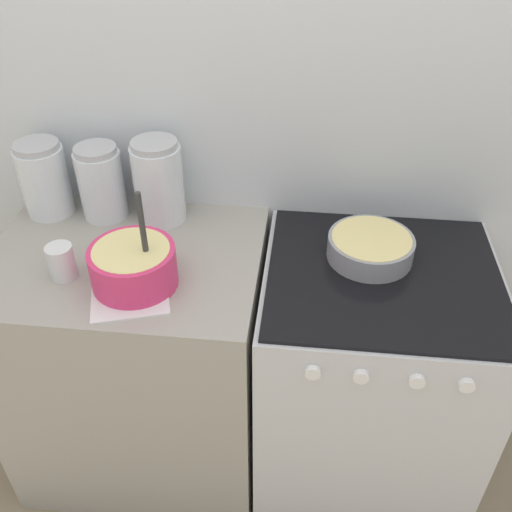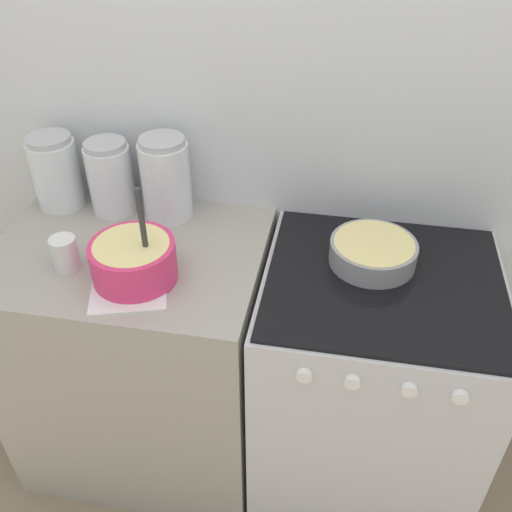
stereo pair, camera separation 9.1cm
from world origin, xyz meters
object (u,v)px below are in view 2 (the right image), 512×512
at_px(tin_can, 65,253).
at_px(baking_pan, 373,252).
at_px(mixing_bowl, 133,259).
at_px(storage_jar_middle, 111,181).
at_px(storage_jar_right, 166,183).
at_px(stove, 366,388).
at_px(storage_jar_left, 57,176).

bearing_deg(tin_can, baking_pan, 11.95).
bearing_deg(tin_can, mixing_bowl, -2.99).
relative_size(baking_pan, storage_jar_middle, 1.04).
xyz_separation_m(baking_pan, storage_jar_middle, (-0.85, 0.14, 0.07)).
distance_m(baking_pan, storage_jar_middle, 0.86).
xyz_separation_m(baking_pan, storage_jar_right, (-0.66, 0.14, 0.08)).
bearing_deg(mixing_bowl, baking_pan, 16.52).
relative_size(stove, storage_jar_right, 3.44).
distance_m(stove, tin_can, 1.05).
xyz_separation_m(stove, storage_jar_middle, (-0.89, 0.22, 0.57)).
relative_size(storage_jar_left, storage_jar_right, 0.91).
xyz_separation_m(stove, mixing_bowl, (-0.69, -0.12, 0.53)).
bearing_deg(storage_jar_left, storage_jar_right, 0.00).
bearing_deg(stove, baking_pan, 118.69).
relative_size(storage_jar_left, tin_can, 2.42).
distance_m(storage_jar_middle, storage_jar_right, 0.19).
xyz_separation_m(mixing_bowl, baking_pan, (0.65, 0.19, -0.03)).
height_order(stove, tin_can, tin_can).
bearing_deg(baking_pan, tin_can, -168.05).
relative_size(mixing_bowl, storage_jar_right, 1.10).
height_order(mixing_bowl, storage_jar_middle, mixing_bowl).
relative_size(storage_jar_right, tin_can, 2.67).
bearing_deg(stove, storage_jar_right, 162.88).
distance_m(storage_jar_right, tin_can, 0.39).
height_order(storage_jar_left, tin_can, storage_jar_left).
relative_size(mixing_bowl, baking_pan, 1.18).
bearing_deg(mixing_bowl, tin_can, 177.01).
distance_m(stove, storage_jar_middle, 1.07).
xyz_separation_m(storage_jar_middle, tin_can, (-0.02, -0.32, -0.05)).
distance_m(stove, baking_pan, 0.51).
relative_size(stove, baking_pan, 3.70).
bearing_deg(stove, tin_can, -173.09).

